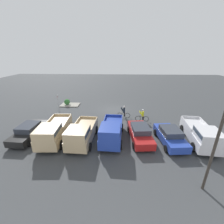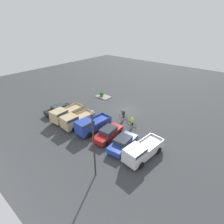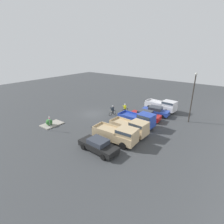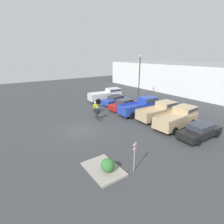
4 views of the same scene
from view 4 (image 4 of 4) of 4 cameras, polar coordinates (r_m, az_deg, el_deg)
ground_plane at (r=18.88m, az=-9.97°, el=-5.70°), size 80.00×80.00×0.00m
warehouse_building at (r=40.18m, az=31.92°, el=8.91°), size 50.96×15.16×5.92m
pickup_truck_0 at (r=29.88m, az=-1.58°, el=5.68°), size 2.62×5.70×2.09m
sedan_0 at (r=27.66m, az=1.25°, el=3.92°), size 2.34×4.68×1.49m
sedan_1 at (r=25.24m, az=4.14°, el=2.47°), size 2.29×4.92×1.49m
pickup_truck_1 at (r=23.44m, az=9.46°, el=2.02°), size 2.38×5.49×2.18m
pickup_truck_2 at (r=21.95m, az=15.32°, el=0.36°), size 2.42×5.24×2.09m
pickup_truck_3 at (r=20.23m, az=20.85°, el=-1.63°), size 2.48×5.61×2.11m
sedan_2 at (r=18.55m, az=26.75°, el=-5.50°), size 2.15×4.79×1.44m
cyclist_0 at (r=21.18m, az=-4.68°, el=-0.40°), size 1.72×0.49×1.70m
cyclist_1 at (r=23.55m, az=-5.49°, el=1.50°), size 1.70×0.49×1.63m
fire_lane_sign at (r=11.90m, az=7.32°, el=-13.44°), size 0.06×0.30×2.23m
lamppost at (r=30.77m, az=8.94°, el=11.98°), size 0.36×0.36×7.50m
curb_island at (r=12.65m, az=-2.79°, el=-18.10°), size 2.96×2.02×0.15m
shrub at (r=12.05m, az=-1.38°, el=-16.98°), size 0.93×0.93×0.93m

